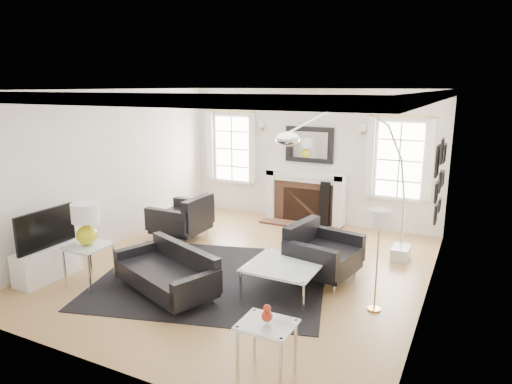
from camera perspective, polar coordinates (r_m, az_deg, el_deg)
The scene contains 25 objects.
floor at distance 7.45m, azimuth -1.56°, elevation -9.40°, with size 6.00×6.00×0.00m, color #A27A44.
back_wall at distance 9.74m, azimuth 6.72°, elevation 4.46°, with size 5.50×0.04×2.80m, color white.
front_wall at distance 4.70m, azimuth -19.18°, elevation -5.69°, with size 5.50×0.04×2.80m, color white.
left_wall at distance 8.66m, azimuth -17.93°, elevation 2.82°, with size 0.04×6.00×2.80m, color white.
right_wall at distance 6.26m, azimuth 21.18°, elevation -1.22°, with size 0.04×6.00×2.80m, color white.
ceiling at distance 6.88m, azimuth -1.70°, elevation 12.67°, with size 5.50×6.00×0.02m, color white.
crown_molding at distance 6.88m, azimuth -1.70°, elevation 12.17°, with size 5.50×6.00×0.12m, color white.
fireplace at distance 9.72m, azimuth 6.17°, elevation -0.71°, with size 1.70×0.69×1.11m.
mantel_mirror at distance 9.67m, azimuth 6.67°, elevation 5.89°, with size 1.05×0.07×0.75m.
window_left at distance 10.45m, azimuth -2.99°, elevation 5.45°, with size 1.24×0.15×1.62m.
window_right at distance 9.23m, azimuth 17.50°, elevation 3.83°, with size 1.24×0.15×1.62m.
gallery_wall at distance 7.50m, azimuth 22.01°, elevation 2.02°, with size 0.04×1.73×1.29m.
tv_unit at distance 7.61m, azimuth -24.64°, elevation -7.52°, with size 0.35×1.00×1.09m.
area_rug at distance 7.09m, azimuth -5.46°, elevation -10.64°, with size 3.35×2.79×0.01m, color black.
sofa at distance 6.61m, azimuth -10.80°, elevation -9.94°, with size 1.80×1.29×0.54m.
armchair_left at distance 8.80m, azimuth -9.02°, elevation -3.32°, with size 0.94×1.04×0.69m.
armchair_right at distance 7.01m, azimuth 8.01°, elevation -7.65°, with size 1.07×1.15×0.68m.
coffee_table at distance 6.45m, azimuth 3.57°, elevation -9.23°, with size 0.98×0.98×0.44m.
side_table_left at distance 7.08m, azimuth -20.20°, elevation -7.07°, with size 0.56×0.56×0.62m.
nesting_table at distance 4.70m, azimuth 1.38°, elevation -17.38°, with size 0.54×0.45×0.59m.
gourd_lamp at distance 6.94m, azimuth -20.50°, elevation -3.44°, with size 0.39×0.39×0.62m.
orange_vase at distance 4.59m, azimuth 1.39°, elevation -15.01°, with size 0.11×0.11×0.18m.
arc_floor_lamp at distance 7.28m, azimuth 11.51°, elevation 1.55°, with size 1.86×1.73×2.64m.
stick_floor_lamp at distance 5.90m, azimuth 15.19°, elevation -3.85°, with size 0.28×0.28×1.36m.
speaker_tower at distance 9.45m, azimuth 8.67°, elevation -1.57°, with size 0.19×0.19×0.96m, color black.
Camera 1 is at (3.25, -6.07, 2.86)m, focal length 32.00 mm.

